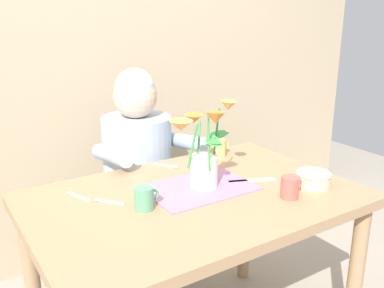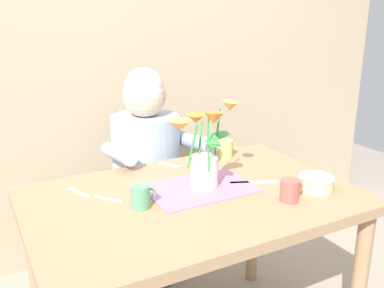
{
  "view_description": "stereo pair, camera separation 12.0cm",
  "coord_description": "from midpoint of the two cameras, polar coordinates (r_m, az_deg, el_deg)",
  "views": [
    {
      "loc": [
        -0.8,
        -1.22,
        1.39
      ],
      "look_at": [
        0.02,
        0.05,
        0.92
      ],
      "focal_mm": 40.12,
      "sensor_mm": 36.0,
      "label": 1
    },
    {
      "loc": [
        -0.69,
        -1.28,
        1.39
      ],
      "look_at": [
        0.02,
        0.05,
        0.92
      ],
      "focal_mm": 40.12,
      "sensor_mm": 36.0,
      "label": 2
    }
  ],
  "objects": [
    {
      "name": "spoon_0",
      "position": [
        1.58,
        -9.59,
        -7.09
      ],
      "size": [
        0.09,
        0.1,
        0.01
      ],
      "color": "silver",
      "rests_on": "dining_table"
    },
    {
      "name": "tea_cup",
      "position": [
        1.49,
        -4.5,
        -7.01
      ],
      "size": [
        0.09,
        0.07,
        0.08
      ],
      "color": "#569970",
      "rests_on": "dining_table"
    },
    {
      "name": "spoon_2",
      "position": [
        1.66,
        -13.19,
        -6.14
      ],
      "size": [
        0.06,
        0.12,
        0.01
      ],
      "color": "silver",
      "rests_on": "dining_table"
    },
    {
      "name": "coffee_cup",
      "position": [
        1.58,
        15.04,
        -5.99
      ],
      "size": [
        0.09,
        0.07,
        0.08
      ],
      "color": "#CC564C",
      "rests_on": "dining_table"
    },
    {
      "name": "ceramic_bowl",
      "position": [
        1.71,
        18.15,
        -4.88
      ],
      "size": [
        0.14,
        0.14,
        0.06
      ],
      "color": "beige",
      "rests_on": "dining_table"
    },
    {
      "name": "striped_placemat",
      "position": [
        1.65,
        3.07,
        -5.88
      ],
      "size": [
        0.4,
        0.28,
        0.0
      ],
      "primitive_type": "cube",
      "color": "#B275A3",
      "rests_on": "dining_table"
    },
    {
      "name": "spoon_1",
      "position": [
        1.87,
        -0.51,
        -2.9
      ],
      "size": [
        0.07,
        0.11,
        0.01
      ],
      "color": "silver",
      "rests_on": "dining_table"
    },
    {
      "name": "dining_table",
      "position": [
        1.64,
        2.33,
        -9.9
      ],
      "size": [
        1.2,
        0.8,
        0.74
      ],
      "color": "#9E7A56",
      "rests_on": "ground_plane"
    },
    {
      "name": "flower_vase",
      "position": [
        1.6,
        3.69,
        -1.15
      ],
      "size": [
        0.3,
        0.28,
        0.33
      ],
      "color": "silver",
      "rests_on": "dining_table"
    },
    {
      "name": "dinner_knife",
      "position": [
        1.72,
        10.2,
        -5.05
      ],
      "size": [
        0.18,
        0.09,
        0.0
      ],
      "primitive_type": "cube",
      "rotation": [
        0.0,
        0.0,
        -0.39
      ],
      "color": "silver",
      "rests_on": "dining_table"
    },
    {
      "name": "ceramic_mug",
      "position": [
        1.99,
        6.21,
        -0.61
      ],
      "size": [
        0.09,
        0.07,
        0.08
      ],
      "color": "#E5C666",
      "rests_on": "dining_table"
    },
    {
      "name": "seated_person",
      "position": [
        2.2,
        -4.4,
        -4.88
      ],
      "size": [
        0.45,
        0.47,
        1.14
      ],
      "rotation": [
        0.0,
        0.0,
        -0.03
      ],
      "color": "#4C4C56",
      "rests_on": "ground_plane"
    },
    {
      "name": "wood_panel_backdrop",
      "position": [
        2.42,
        -10.57,
        13.71
      ],
      "size": [
        4.0,
        0.1,
        2.5
      ],
      "primitive_type": "cube",
      "color": "tan",
      "rests_on": "ground_plane"
    }
  ]
}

